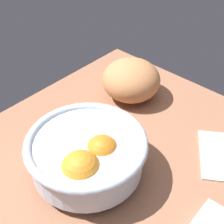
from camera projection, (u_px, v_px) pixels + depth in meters
ground_plane at (121, 176)px, 65.23cm from camera, size 72.90×66.86×3.00cm
fruit_bowl at (87, 154)px, 60.09cm from camera, size 22.80×22.80×10.28cm
bread_loaf at (131, 80)px, 80.14cm from camera, size 20.35×20.34×9.87cm
napkin_spare at (219, 155)px, 67.03cm from camera, size 15.81×14.13×0.92cm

